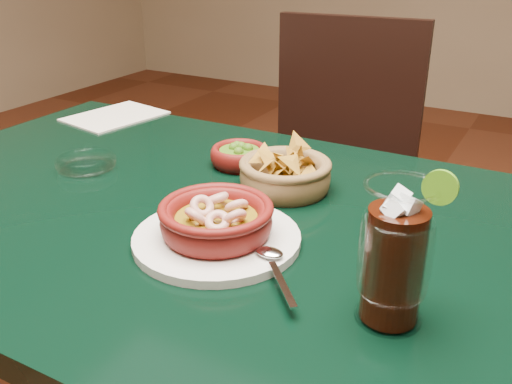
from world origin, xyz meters
The scene contains 8 objects.
dining_table centered at (0.00, 0.00, 0.65)m, with size 1.20×0.80×0.75m.
dining_chair centered at (-0.02, 0.71, 0.53)m, with size 0.48×0.48×0.96m.
shrimp_plate centered at (0.11, -0.09, 0.78)m, with size 0.30×0.24×0.07m.
chip_basket centered at (0.12, 0.13, 0.78)m, with size 0.19×0.19×0.12m.
guacamole_ramekin centered at (-0.01, 0.19, 0.77)m, with size 0.13×0.13×0.04m.
cola_drink centered at (0.38, -0.14, 0.83)m, with size 0.17×0.17×0.19m.
glass_ashtray centered at (-0.26, 0.03, 0.76)m, with size 0.12×0.12×0.03m.
paper_menu centered at (-0.44, 0.32, 0.75)m, with size 0.20×0.24×0.00m.
Camera 1 is at (0.51, -0.69, 1.16)m, focal length 40.00 mm.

